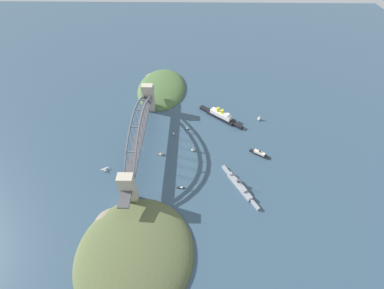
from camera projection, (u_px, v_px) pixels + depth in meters
name	position (u px, v px, depth m)	size (l,w,h in m)	color
ground_plane	(142.00, 147.00, 425.64)	(1400.00, 1400.00, 0.00)	#334C60
harbor_arch_bridge	(140.00, 134.00, 404.97)	(259.38, 19.44, 64.29)	#BCB29E
headland_west_shore	(161.00, 88.00, 543.98)	(149.75, 97.44, 26.60)	#476638
headland_east_shore	(133.00, 252.00, 307.08)	(147.61, 137.66, 31.17)	#515B38
ocean_liner	(221.00, 116.00, 472.97)	(63.69, 75.57, 19.79)	black
naval_cruiser	(239.00, 186.00, 369.30)	(74.27, 45.27, 16.99)	gray
harbor_ferry_steamer	(259.00, 153.00, 412.70)	(21.30, 29.25, 8.52)	black
seaplane_taxiing_near_bridge	(105.00, 169.00, 391.23)	(8.79, 10.58, 4.74)	#B7B7B2
small_boat_0	(181.00, 188.00, 369.63)	(2.69, 12.11, 1.88)	black
small_boat_1	(187.00, 128.00, 454.50)	(3.82, 6.51, 6.27)	#2D6B3D
small_boat_2	(193.00, 148.00, 417.28)	(9.26, 9.12, 10.39)	#2D6B3D
small_boat_3	(259.00, 118.00, 470.23)	(10.12, 5.70, 11.03)	#234C8C
small_boat_4	(174.00, 133.00, 444.57)	(6.81, 4.40, 7.40)	#234C8C
small_boat_5	(161.00, 153.00, 411.28)	(5.55, 9.46, 9.73)	brown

